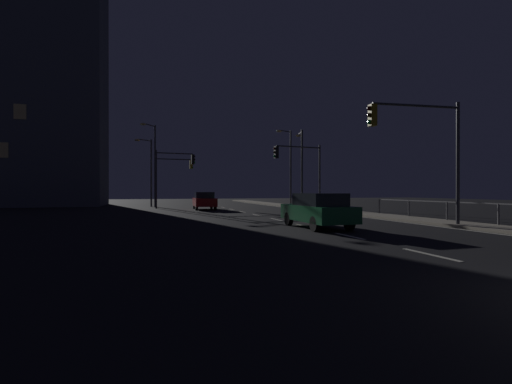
# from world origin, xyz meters

# --- Properties ---
(ground_plane) EXTENTS (112.00, 112.00, 0.00)m
(ground_plane) POSITION_xyz_m (0.00, 17.50, 0.00)
(ground_plane) COLOR black
(ground_plane) RESTS_ON ground
(sidewalk_right) EXTENTS (2.09, 77.00, 0.14)m
(sidewalk_right) POSITION_xyz_m (7.16, 17.50, 0.07)
(sidewalk_right) COLOR #9E937F
(sidewalk_right) RESTS_ON ground
(lane_markings_center) EXTENTS (0.14, 50.00, 0.01)m
(lane_markings_center) POSITION_xyz_m (0.00, 21.00, 0.01)
(lane_markings_center) COLOR silver
(lane_markings_center) RESTS_ON ground
(lane_edge_line) EXTENTS (0.14, 53.00, 0.01)m
(lane_edge_line) POSITION_xyz_m (5.87, 22.50, 0.01)
(lane_edge_line) COLOR silver
(lane_edge_line) RESTS_ON ground
(car) EXTENTS (1.89, 4.43, 1.57)m
(car) POSITION_xyz_m (0.22, 12.04, 0.82)
(car) COLOR #14592D
(car) RESTS_ON ground
(car_oncoming) EXTENTS (2.00, 4.47, 1.57)m
(car_oncoming) POSITION_xyz_m (-2.40, 29.63, 0.82)
(car_oncoming) COLOR #B71414
(car_oncoming) RESTS_ON ground
(traffic_light_mid_right) EXTENTS (4.31, 0.66, 5.36)m
(traffic_light_mid_right) POSITION_xyz_m (4.63, 24.22, 3.94)
(traffic_light_mid_right) COLOR #4C4C51
(traffic_light_mid_right) RESTS_ON sidewalk_right
(traffic_light_far_center) EXTENTS (3.83, 0.58, 5.57)m
(traffic_light_far_center) POSITION_xyz_m (-4.94, 32.84, 3.91)
(traffic_light_far_center) COLOR #38383D
(traffic_light_far_center) RESTS_ON ground
(traffic_light_far_left) EXTENTS (4.64, 0.66, 5.64)m
(traffic_light_far_left) POSITION_xyz_m (4.70, 10.77, 4.15)
(traffic_light_far_left) COLOR #38383D
(traffic_light_far_left) RESTS_ON sidewalk_right
(traffic_light_mid_left) EXTENTS (4.04, 0.38, 5.32)m
(traffic_light_mid_left) POSITION_xyz_m (-4.79, 36.62, 3.76)
(traffic_light_mid_left) COLOR #2D3033
(traffic_light_mid_left) RESTS_ON ground
(street_lamp_across_street) EXTENTS (2.02, 1.16, 8.01)m
(street_lamp_across_street) POSITION_xyz_m (7.15, 33.07, 4.92)
(street_lamp_across_street) COLOR #38383D
(street_lamp_across_street) RESTS_ON sidewalk_right
(street_lamp_median) EXTENTS (1.52, 1.88, 8.44)m
(street_lamp_median) POSITION_xyz_m (-6.79, 35.27, 5.02)
(street_lamp_median) COLOR #4C4C51
(street_lamp_median) RESTS_ON ground
(street_lamp_far_end) EXTENTS (1.74, 1.24, 7.14)m
(street_lamp_far_end) POSITION_xyz_m (-7.24, 36.71, 4.30)
(street_lamp_far_end) COLOR #4C4C51
(street_lamp_far_end) RESTS_ON ground
(street_lamp_corner) EXTENTS (0.79, 2.09, 7.26)m
(street_lamp_corner) POSITION_xyz_m (6.67, 28.63, 4.52)
(street_lamp_corner) COLOR #2D3033
(street_lamp_corner) RESTS_ON sidewalk_right
(building_distant) EXTENTS (15.96, 8.58, 28.66)m
(building_distant) POSITION_xyz_m (-20.15, 42.16, 14.33)
(building_distant) COLOR #4C515B
(building_distant) RESTS_ON ground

